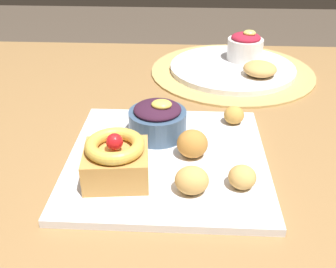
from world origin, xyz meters
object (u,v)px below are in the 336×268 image
object	(u,v)px
fritter_middle	(192,144)
fritter_back	(192,180)
cake_slice	(116,159)
back_plate	(232,68)
berry_ramekin	(158,120)
fritter_extra	(234,115)
back_pastry	(260,69)
front_plate	(167,159)
fritter_front	(242,177)
back_ramekin	(245,47)

from	to	relation	value
fritter_middle	fritter_back	bearing A→B (deg)	-90.46
cake_slice	fritter_back	distance (m)	0.11
back_plate	berry_ramekin	bearing A→B (deg)	-115.84
fritter_extra	back_pastry	size ratio (longest dim) A/B	0.49
back_pastry	back_plate	bearing A→B (deg)	133.52
cake_slice	fritter_extra	xyz separation A→B (m)	(0.18, 0.17, -0.02)
front_plate	fritter_back	bearing A→B (deg)	-66.11
fritter_middle	fritter_extra	bearing A→B (deg)	55.83
berry_ramekin	back_pastry	xyz separation A→B (m)	(0.21, 0.26, -0.01)
front_plate	back_plate	bearing A→B (deg)	70.68
cake_slice	fritter_front	bearing A→B (deg)	-3.15
fritter_front	fritter_middle	bearing A→B (deg)	133.50
back_ramekin	back_pastry	world-z (taller)	back_ramekin
fritter_back	back_ramekin	xyz separation A→B (m)	(0.13, 0.51, 0.02)
fritter_middle	back_ramekin	size ratio (longest dim) A/B	0.56
fritter_middle	back_ramekin	bearing A→B (deg)	73.27
fritter_middle	back_plate	bearing A→B (deg)	75.88
front_plate	cake_slice	bearing A→B (deg)	-138.60
berry_ramekin	fritter_front	distance (m)	0.19
fritter_front	back_pastry	world-z (taller)	back_pastry
fritter_front	fritter_back	world-z (taller)	fritter_back
fritter_front	back_plate	world-z (taller)	fritter_front
fritter_extra	back_ramekin	size ratio (longest dim) A/B	0.42
back_ramekin	fritter_middle	bearing A→B (deg)	-106.73
back_pastry	cake_slice	bearing A→B (deg)	-123.70
berry_ramekin	fritter_back	size ratio (longest dim) A/B	2.06
back_plate	front_plate	bearing A→B (deg)	-109.32
fritter_extra	back_plate	xyz separation A→B (m)	(0.02, 0.27, -0.02)
berry_ramekin	fritter_extra	xyz separation A→B (m)	(0.13, 0.05, -0.01)
fritter_front	back_pastry	bearing A→B (deg)	78.43
fritter_middle	back_plate	world-z (taller)	fritter_middle
front_plate	fritter_middle	bearing A→B (deg)	3.51
front_plate	back_pastry	xyz separation A→B (m)	(0.19, 0.32, 0.03)
cake_slice	berry_ramekin	size ratio (longest dim) A/B	1.01
fritter_front	back_ramekin	world-z (taller)	back_ramekin
cake_slice	fritter_back	size ratio (longest dim) A/B	2.09
cake_slice	back_ramekin	distance (m)	0.54
fritter_middle	back_plate	xyz separation A→B (m)	(0.10, 0.38, -0.02)
berry_ramekin	back_plate	bearing A→B (deg)	64.16
fritter_front	fritter_extra	bearing A→B (deg)	88.48
back_plate	cake_slice	bearing A→B (deg)	-114.60
back_pastry	back_ramekin	bearing A→B (deg)	102.75
fritter_back	fritter_extra	size ratio (longest dim) A/B	1.30
back_pastry	berry_ramekin	bearing A→B (deg)	-128.67
fritter_front	fritter_extra	size ratio (longest dim) A/B	1.10
fritter_front	fritter_back	size ratio (longest dim) A/B	0.85
fritter_extra	back_pastry	world-z (taller)	back_pastry
fritter_front	back_pastry	size ratio (longest dim) A/B	0.54
fritter_front	back_plate	distance (m)	0.45
fritter_back	fritter_extra	xyz separation A→B (m)	(0.07, 0.20, -0.00)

